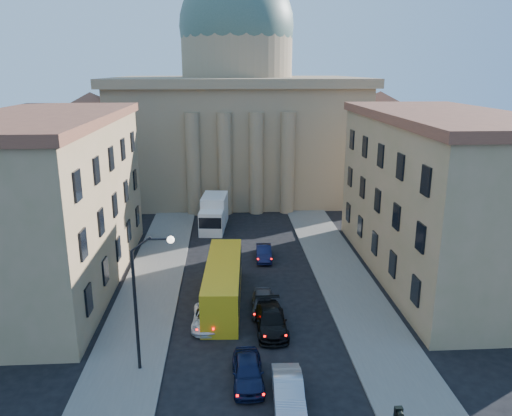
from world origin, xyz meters
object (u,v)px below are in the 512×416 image
at_px(street_lamp, 143,292).
at_px(car_left_near, 248,371).
at_px(city_bus, 223,282).
at_px(car_right_near, 288,392).
at_px(box_truck, 214,214).

bearing_deg(street_lamp, car_left_near, -15.54).
height_order(street_lamp, city_bus, street_lamp).
relative_size(car_right_near, box_truck, 0.67).
distance_m(street_lamp, car_left_near, 7.83).
bearing_deg(car_left_near, street_lamp, 163.93).
relative_size(street_lamp, car_left_near, 1.93).
bearing_deg(car_right_near, street_lamp, 157.35).
xyz_separation_m(car_left_near, car_right_near, (2.18, -2.13, 0.00)).
relative_size(car_left_near, city_bus, 0.39).
bearing_deg(street_lamp, car_right_near, -24.75).
relative_size(car_left_near, car_right_near, 0.96).
bearing_deg(box_truck, street_lamp, -91.39).
xyz_separation_m(street_lamp, box_truck, (3.57, 28.53, -3.49)).
bearing_deg(box_truck, city_bus, -80.90).
height_order(street_lamp, box_truck, street_lamp).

